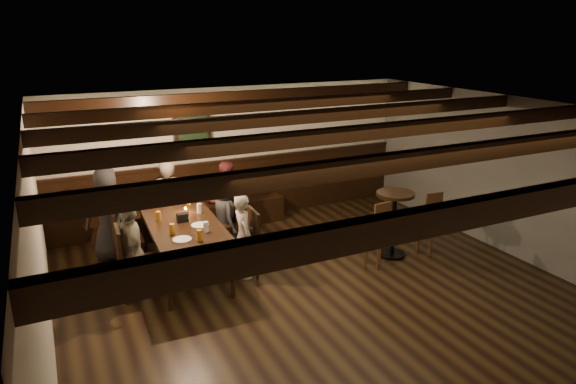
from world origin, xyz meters
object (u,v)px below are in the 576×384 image
person_right_far (244,236)px  dining_table (182,225)px  person_bench_centre (168,203)px  person_right_near (225,216)px  chair_right_near (224,234)px  bar_stool_left (374,243)px  chair_left_near (128,250)px  chair_left_far (137,275)px  high_top_table (394,215)px  person_bench_right (226,201)px  bar_stool_right (426,230)px  person_bench_left (109,214)px  chair_right_far (242,257)px  person_left_near (124,228)px  person_left_far (132,251)px

person_right_far → dining_table: bearing=59.0°
person_bench_centre → person_right_far: bearing=116.6°
dining_table → person_right_near: bearing=31.0°
chair_right_near → bar_stool_left: size_ratio=0.93×
chair_left_near → chair_left_far: chair_left_far is taller
chair_left_far → chair_right_near: bearing=122.0°
dining_table → bar_stool_left: size_ratio=2.08×
person_right_near → high_top_table: bearing=-116.7°
person_bench_right → person_right_near: bearing=71.6°
bar_stool_right → person_bench_left: bearing=161.5°
person_bench_centre → person_bench_left: bearing=9.5°
person_right_near → bar_stool_right: 3.10m
chair_left_near → person_bench_left: bearing=-158.1°
chair_left_near → chair_right_near: bearing=90.0°
chair_right_far → person_left_near: 1.76m
bar_stool_right → chair_left_near: bearing=166.1°
chair_left_near → high_top_table: bearing=72.9°
dining_table → chair_right_far: chair_right_far is taller
person_bench_left → chair_right_far: bearing=140.2°
person_left_near → person_bench_right: bearing=105.3°
person_right_near → high_top_table: 2.58m
person_left_far → high_top_table: person_left_far is taller
person_bench_right → person_left_far: 2.13m
dining_table → person_bench_left: bearing=135.0°
chair_left_far → person_right_far: size_ratio=0.81×
person_bench_centre → bar_stool_right: bearing=152.0°
person_bench_centre → bar_stool_right: (3.48, -2.04, -0.33)m
chair_right_near → person_bench_right: 0.61m
chair_right_far → bar_stool_right: 2.87m
bar_stool_left → bar_stool_right: same height
chair_right_far → person_bench_left: 2.15m
chair_right_far → person_left_far: size_ratio=0.76×
chair_right_far → person_left_near: size_ratio=0.77×
chair_right_near → person_bench_centre: bearing=50.2°
chair_left_far → person_bench_centre: bearing=154.3°
person_left_far → person_right_near: bearing=121.0°
person_bench_left → bar_stool_right: 4.80m
chair_right_near → chair_right_far: chair_right_far is taller
person_right_near → chair_left_near: bearing=90.0°
chair_left_near → chair_right_far: bearing=58.0°
dining_table → bar_stool_right: bar_stool_right is taller
person_left_near → person_right_far: bearing=59.0°
chair_left_far → person_left_near: 0.96m
bar_stool_left → person_left_far: bearing=163.1°
person_bench_centre → person_left_far: person_bench_centre is taller
person_left_far → bar_stool_right: person_left_far is taller
person_bench_right → person_right_near: person_bench_right is taller
dining_table → chair_left_far: size_ratio=2.20×
bar_stool_right → person_bench_right: bearing=149.6°
chair_left_far → bar_stool_left: bar_stool_left is taller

